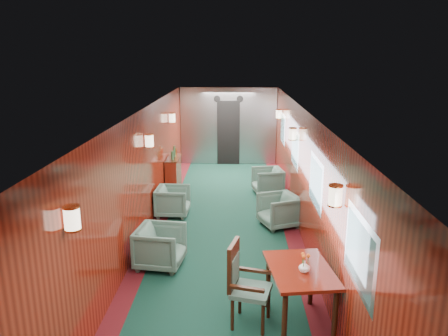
% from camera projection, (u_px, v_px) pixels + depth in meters
% --- Properties ---
extents(room, '(12.00, 12.10, 2.40)m').
position_uv_depth(room, '(222.00, 156.00, 7.76)').
color(room, '#0E3326').
rests_on(room, ground).
extents(bulkhead, '(2.98, 0.17, 2.39)m').
position_uv_depth(bulkhead, '(228.00, 127.00, 13.59)').
color(bulkhead, '#9FA2A6').
rests_on(bulkhead, ground).
extents(windows_right, '(0.02, 8.60, 0.80)m').
position_uv_depth(windows_right, '(304.00, 163.00, 8.01)').
color(windows_right, silver).
rests_on(windows_right, ground).
extents(wall_sconces, '(2.97, 7.97, 0.25)m').
position_uv_depth(wall_sconces, '(223.00, 141.00, 8.27)').
color(wall_sconces, beige).
rests_on(wall_sconces, ground).
extents(dining_table, '(0.89, 1.17, 0.81)m').
position_uv_depth(dining_table, '(300.00, 278.00, 5.46)').
color(dining_table, maroon).
rests_on(dining_table, ground).
extents(side_chair, '(0.59, 0.61, 1.11)m').
position_uv_depth(side_chair, '(243.00, 281.00, 5.55)').
color(side_chair, '#1B413A').
rests_on(side_chair, ground).
extents(credenza, '(0.30, 0.97, 1.14)m').
position_uv_depth(credenza, '(174.00, 174.00, 11.05)').
color(credenza, maroon).
rests_on(credenza, ground).
extents(flower_vase, '(0.16, 0.16, 0.15)m').
position_uv_depth(flower_vase, '(304.00, 267.00, 5.32)').
color(flower_vase, white).
rests_on(flower_vase, dining_table).
extents(armchair_left_near, '(0.84, 0.82, 0.68)m').
position_uv_depth(armchair_left_near, '(160.00, 247.00, 7.13)').
color(armchair_left_near, '#1B413A').
rests_on(armchair_left_near, ground).
extents(armchair_left_far, '(0.72, 0.70, 0.63)m').
position_uv_depth(armchair_left_far, '(173.00, 201.00, 9.38)').
color(armchair_left_far, '#1B413A').
rests_on(armchair_left_far, ground).
extents(armchair_right_near, '(0.93, 0.92, 0.66)m').
position_uv_depth(armchair_right_near, '(279.00, 211.00, 8.78)').
color(armchair_right_near, '#1B413A').
rests_on(armchair_right_near, ground).
extents(armchair_right_far, '(0.82, 0.81, 0.65)m').
position_uv_depth(armchair_right_far, '(268.00, 181.00, 10.84)').
color(armchair_right_far, '#1B413A').
rests_on(armchair_right_far, ground).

